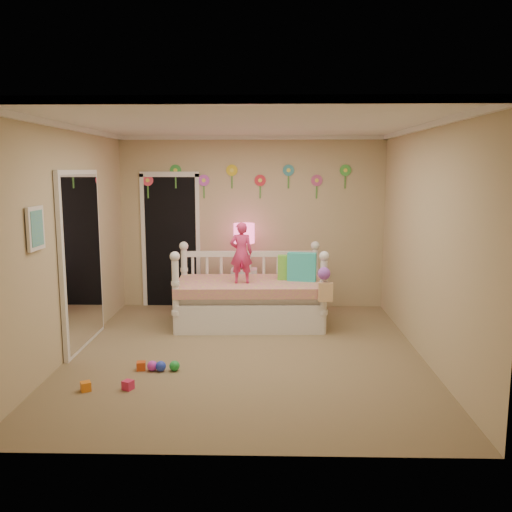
{
  "coord_description": "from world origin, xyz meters",
  "views": [
    {
      "loc": [
        0.26,
        -6.01,
        2.11
      ],
      "look_at": [
        0.1,
        0.6,
        1.05
      ],
      "focal_mm": 38.18,
      "sensor_mm": 36.0,
      "label": 1
    }
  ],
  "objects_px": {
    "daybed": "(250,285)",
    "child": "(241,253)",
    "nightstand": "(244,290)",
    "table_lamp": "(244,239)"
  },
  "relations": [
    {
      "from": "child",
      "to": "table_lamp",
      "type": "distance_m",
      "value": 0.86
    },
    {
      "from": "daybed",
      "to": "nightstand",
      "type": "distance_m",
      "value": 0.76
    },
    {
      "from": "daybed",
      "to": "child",
      "type": "distance_m",
      "value": 0.5
    },
    {
      "from": "child",
      "to": "daybed",
      "type": "bearing_deg",
      "value": -131.07
    },
    {
      "from": "nightstand",
      "to": "child",
      "type": "bearing_deg",
      "value": -89.93
    },
    {
      "from": "daybed",
      "to": "nightstand",
      "type": "relative_size",
      "value": 3.14
    },
    {
      "from": "child",
      "to": "nightstand",
      "type": "xyz_separation_m",
      "value": [
        -0.0,
        0.86,
        -0.69
      ]
    },
    {
      "from": "daybed",
      "to": "child",
      "type": "bearing_deg",
      "value": -128.89
    },
    {
      "from": "daybed",
      "to": "table_lamp",
      "type": "height_order",
      "value": "table_lamp"
    },
    {
      "from": "daybed",
      "to": "nightstand",
      "type": "bearing_deg",
      "value": 96.37
    }
  ]
}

